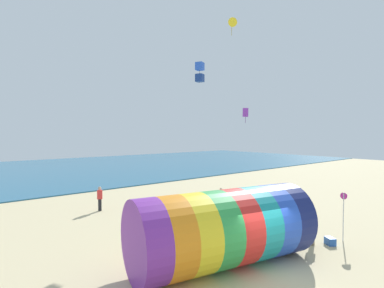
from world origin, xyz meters
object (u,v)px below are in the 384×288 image
object	(u,v)px
kite_handler	(312,227)
kite_purple_diamond	(245,113)
kite_blue_box	(200,72)
beach_flag	(345,197)
cooler_box	(330,241)
giant_inflatable_tube	(223,228)
bystander_near_water	(100,198)
kite_yellow_delta	(232,23)
bystander_mid_beach	(221,198)

from	to	relation	value
kite_handler	kite_purple_diamond	xyz separation A→B (m)	(6.22, 9.54, 6.48)
kite_blue_box	kite_purple_diamond	bearing A→B (deg)	-1.58
beach_flag	cooler_box	world-z (taller)	beach_flag
giant_inflatable_tube	kite_handler	world-z (taller)	giant_inflatable_tube
bystander_near_water	beach_flag	bearing A→B (deg)	-61.93
kite_blue_box	kite_yellow_delta	bearing A→B (deg)	9.59
kite_purple_diamond	beach_flag	size ratio (longest dim) A/B	0.51
kite_handler	giant_inflatable_tube	bearing A→B (deg)	166.91
kite_purple_diamond	beach_flag	bearing A→B (deg)	-112.64
kite_blue_box	bystander_near_water	distance (m)	11.90
kite_yellow_delta	bystander_mid_beach	size ratio (longest dim) A/B	0.97
kite_blue_box	bystander_near_water	size ratio (longest dim) A/B	0.89
cooler_box	kite_purple_diamond	bearing A→B (deg)	61.36
kite_yellow_delta	bystander_near_water	size ratio (longest dim) A/B	0.87
kite_blue_box	bystander_mid_beach	bearing A→B (deg)	-70.62
kite_yellow_delta	kite_blue_box	size ratio (longest dim) A/B	0.97
cooler_box	kite_yellow_delta	bearing A→B (deg)	67.04
kite_purple_diamond	bystander_near_water	bearing A→B (deg)	162.91
kite_blue_box	bystander_mid_beach	world-z (taller)	kite_blue_box
kite_blue_box	bystander_near_water	world-z (taller)	kite_blue_box
giant_inflatable_tube	cooler_box	world-z (taller)	giant_inflatable_tube
giant_inflatable_tube	cooler_box	size ratio (longest dim) A/B	15.90
kite_yellow_delta	kite_handler	bearing A→B (deg)	-117.19
kite_purple_diamond	cooler_box	xyz separation A→B (m)	(-5.53, -10.12, -7.20)
kite_handler	beach_flag	size ratio (longest dim) A/B	0.69
kite_handler	kite_purple_diamond	world-z (taller)	kite_purple_diamond
kite_handler	beach_flag	bearing A→B (deg)	-21.65
kite_yellow_delta	kite_blue_box	distance (m)	6.57
giant_inflatable_tube	kite_blue_box	world-z (taller)	kite_blue_box
giant_inflatable_tube	bystander_mid_beach	xyz separation A→B (m)	(6.78, 6.78, -0.82)
kite_yellow_delta	bystander_near_water	distance (m)	18.09
beach_flag	bystander_near_water	bearing A→B (deg)	118.07
beach_flag	cooler_box	xyz separation A→B (m)	(-1.23, 0.18, -2.07)
kite_purple_diamond	kite_yellow_delta	xyz separation A→B (m)	(-0.87, 0.87, 7.75)
kite_yellow_delta	bystander_mid_beach	bearing A→B (deg)	-146.74
giant_inflatable_tube	kite_yellow_delta	bearing A→B (deg)	41.30
kite_handler	cooler_box	bearing A→B (deg)	-39.94
kite_yellow_delta	kite_blue_box	bearing A→B (deg)	-170.41
kite_blue_box	kite_handler	bearing A→B (deg)	-96.09
giant_inflatable_tube	bystander_near_water	xyz separation A→B (m)	(-0.35, 11.95, -0.70)
bystander_mid_beach	bystander_near_water	bearing A→B (deg)	144.06
beach_flag	giant_inflatable_tube	bearing A→B (deg)	164.50
kite_blue_box	cooler_box	world-z (taller)	kite_blue_box
kite_blue_box	beach_flag	bearing A→B (deg)	-85.13
kite_handler	bystander_near_water	bearing A→B (deg)	112.68
kite_purple_diamond	kite_handler	bearing A→B (deg)	-123.10
kite_blue_box	beach_flag	size ratio (longest dim) A/B	0.62
kite_purple_diamond	bystander_mid_beach	size ratio (longest dim) A/B	0.83
kite_blue_box	cooler_box	size ratio (longest dim) A/B	3.01
bystander_mid_beach	cooler_box	distance (m)	8.63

